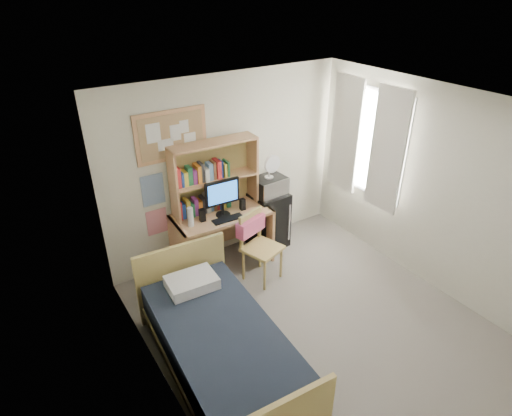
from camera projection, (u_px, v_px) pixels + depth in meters
floor at (319, 329)px, 5.05m from camera, size 3.60×4.20×0.02m
ceiling at (340, 111)px, 3.79m from camera, size 3.60×4.20×0.02m
wall_back at (227, 167)px, 5.96m from camera, size 3.60×0.04×2.60m
wall_left at (164, 298)px, 3.56m from camera, size 0.04×4.20×2.60m
wall_right at (438, 192)px, 5.28m from camera, size 0.04×4.20×2.60m
window_unit at (367, 142)px, 5.99m from camera, size 0.10×1.40×1.70m
curtain_left at (387, 151)px, 5.68m from camera, size 0.04×0.55×1.70m
curtain_right at (345, 134)px, 6.27m from camera, size 0.04×0.55×1.70m
bulletin_board at (171, 135)px, 5.28m from camera, size 0.94×0.03×0.64m
poster_wave at (153, 190)px, 5.45m from camera, size 0.30×0.01×0.42m
poster_japan at (157, 222)px, 5.68m from camera, size 0.28×0.01×0.36m
desk at (222, 239)px, 5.98m from camera, size 1.35×0.72×0.83m
desk_chair at (262, 248)px, 5.65m from camera, size 0.62×0.62×0.98m
mini_fridge at (268, 219)px, 6.42m from camera, size 0.54×0.54×0.87m
bed at (222, 350)px, 4.37m from camera, size 1.19×2.18×0.58m
hutch at (215, 177)px, 5.66m from camera, size 1.20×0.35×0.97m
monitor at (222, 198)px, 5.61m from camera, size 0.48×0.06×0.51m
keyboard at (228, 219)px, 5.62m from camera, size 0.42×0.15×0.02m
speaker_left at (202, 215)px, 5.56m from camera, size 0.07×0.07×0.17m
speaker_right at (243, 204)px, 5.83m from camera, size 0.07×0.07×0.16m
water_bottle at (190, 217)px, 5.43m from camera, size 0.08×0.08×0.26m
hoodie at (251, 226)px, 5.63m from camera, size 0.48×0.27×0.22m
microwave at (269, 186)px, 6.13m from camera, size 0.48×0.37×0.27m
desk_fan at (269, 167)px, 5.99m from camera, size 0.27×0.27×0.32m
pillow at (192, 282)px, 4.77m from camera, size 0.57×0.41×0.13m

